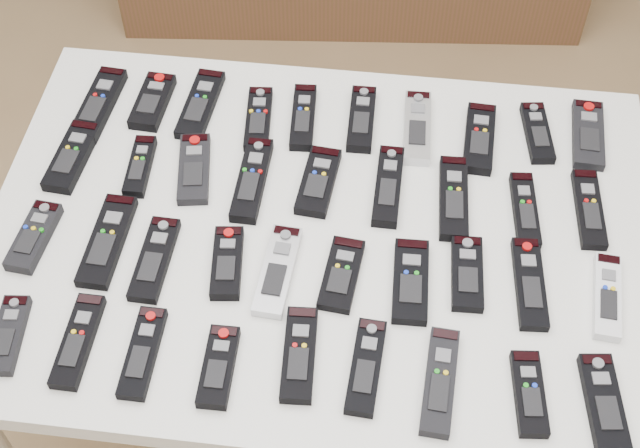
# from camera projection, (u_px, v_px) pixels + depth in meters

# --- Properties ---
(table) EXTENTS (1.25, 0.88, 0.78)m
(table) POSITION_uv_depth(u_px,v_px,m) (320.00, 249.00, 1.70)
(table) COLOR white
(table) RESTS_ON ground
(remote_0) EXTENTS (0.07, 0.20, 0.02)m
(remote_0) POSITION_uv_depth(u_px,v_px,m) (99.00, 104.00, 1.85)
(remote_0) COLOR black
(remote_0) RESTS_ON table
(remote_1) EXTENTS (0.07, 0.15, 0.02)m
(remote_1) POSITION_uv_depth(u_px,v_px,m) (153.00, 102.00, 1.85)
(remote_1) COLOR black
(remote_1) RESTS_ON table
(remote_2) EXTENTS (0.07, 0.20, 0.02)m
(remote_2) POSITION_uv_depth(u_px,v_px,m) (200.00, 104.00, 1.85)
(remote_2) COLOR black
(remote_2) RESTS_ON table
(remote_3) EXTENTS (0.06, 0.17, 0.02)m
(remote_3) POSITION_uv_depth(u_px,v_px,m) (258.00, 119.00, 1.82)
(remote_3) COLOR black
(remote_3) RESTS_ON table
(remote_4) EXTENTS (0.06, 0.18, 0.02)m
(remote_4) POSITION_uv_depth(u_px,v_px,m) (303.00, 117.00, 1.82)
(remote_4) COLOR black
(remote_4) RESTS_ON table
(remote_5) EXTENTS (0.05, 0.17, 0.02)m
(remote_5) POSITION_uv_depth(u_px,v_px,m) (362.00, 119.00, 1.82)
(remote_5) COLOR black
(remote_5) RESTS_ON table
(remote_6) EXTENTS (0.06, 0.19, 0.02)m
(remote_6) POSITION_uv_depth(u_px,v_px,m) (417.00, 128.00, 1.80)
(remote_6) COLOR #B7B7BC
(remote_6) RESTS_ON table
(remote_7) EXTENTS (0.07, 0.18, 0.02)m
(remote_7) POSITION_uv_depth(u_px,v_px,m) (479.00, 139.00, 1.79)
(remote_7) COLOR black
(remote_7) RESTS_ON table
(remote_8) EXTENTS (0.07, 0.16, 0.02)m
(remote_8) POSITION_uv_depth(u_px,v_px,m) (537.00, 133.00, 1.80)
(remote_8) COLOR black
(remote_8) RESTS_ON table
(remote_9) EXTENTS (0.07, 0.18, 0.02)m
(remote_9) POSITION_uv_depth(u_px,v_px,m) (588.00, 135.00, 1.80)
(remote_9) COLOR black
(remote_9) RESTS_ON table
(remote_10) EXTENTS (0.07, 0.18, 0.02)m
(remote_10) POSITION_uv_depth(u_px,v_px,m) (72.00, 157.00, 1.76)
(remote_10) COLOR black
(remote_10) RESTS_ON table
(remote_11) EXTENTS (0.05, 0.15, 0.02)m
(remote_11) POSITION_uv_depth(u_px,v_px,m) (140.00, 166.00, 1.74)
(remote_11) COLOR black
(remote_11) RESTS_ON table
(remote_12) EXTENTS (0.09, 0.18, 0.02)m
(remote_12) POSITION_uv_depth(u_px,v_px,m) (194.00, 169.00, 1.74)
(remote_12) COLOR black
(remote_12) RESTS_ON table
(remote_13) EXTENTS (0.05, 0.20, 0.02)m
(remote_13) POSITION_uv_depth(u_px,v_px,m) (252.00, 180.00, 1.72)
(remote_13) COLOR black
(remote_13) RESTS_ON table
(remote_14) EXTENTS (0.07, 0.17, 0.02)m
(remote_14) POSITION_uv_depth(u_px,v_px,m) (318.00, 181.00, 1.72)
(remote_14) COLOR black
(remote_14) RESTS_ON table
(remote_15) EXTENTS (0.05, 0.19, 0.02)m
(remote_15) POSITION_uv_depth(u_px,v_px,m) (388.00, 186.00, 1.71)
(remote_15) COLOR black
(remote_15) RESTS_ON table
(remote_16) EXTENTS (0.06, 0.20, 0.02)m
(remote_16) POSITION_uv_depth(u_px,v_px,m) (454.00, 198.00, 1.69)
(remote_16) COLOR black
(remote_16) RESTS_ON table
(remote_17) EXTENTS (0.06, 0.17, 0.02)m
(remote_17) POSITION_uv_depth(u_px,v_px,m) (525.00, 210.00, 1.67)
(remote_17) COLOR black
(remote_17) RESTS_ON table
(remote_18) EXTENTS (0.06, 0.18, 0.02)m
(remote_18) POSITION_uv_depth(u_px,v_px,m) (589.00, 209.00, 1.68)
(remote_18) COLOR black
(remote_18) RESTS_ON table
(remote_19) EXTENTS (0.07, 0.16, 0.02)m
(remote_19) POSITION_uv_depth(u_px,v_px,m) (34.00, 237.00, 1.63)
(remote_19) COLOR black
(remote_19) RESTS_ON table
(remote_20) EXTENTS (0.06, 0.20, 0.02)m
(remote_20) POSITION_uv_depth(u_px,v_px,m) (107.00, 241.00, 1.63)
(remote_20) COLOR black
(remote_20) RESTS_ON table
(remote_21) EXTENTS (0.06, 0.18, 0.02)m
(remote_21) POSITION_uv_depth(u_px,v_px,m) (155.00, 259.00, 1.61)
(remote_21) COLOR black
(remote_21) RESTS_ON table
(remote_22) EXTENTS (0.07, 0.15, 0.02)m
(remote_22) POSITION_uv_depth(u_px,v_px,m) (227.00, 263.00, 1.60)
(remote_22) COLOR black
(remote_22) RESTS_ON table
(remote_23) EXTENTS (0.07, 0.19, 0.02)m
(remote_23) POSITION_uv_depth(u_px,v_px,m) (278.00, 271.00, 1.59)
(remote_23) COLOR #B7B7BC
(remote_23) RESTS_ON table
(remote_24) EXTENTS (0.07, 0.16, 0.02)m
(remote_24) POSITION_uv_depth(u_px,v_px,m) (341.00, 274.00, 1.59)
(remote_24) COLOR black
(remote_24) RESTS_ON table
(remote_25) EXTENTS (0.07, 0.17, 0.02)m
(remote_25) POSITION_uv_depth(u_px,v_px,m) (411.00, 281.00, 1.57)
(remote_25) COLOR black
(remote_25) RESTS_ON table
(remote_26) EXTENTS (0.06, 0.16, 0.02)m
(remote_26) POSITION_uv_depth(u_px,v_px,m) (467.00, 274.00, 1.59)
(remote_26) COLOR black
(remote_26) RESTS_ON table
(remote_27) EXTENTS (0.06, 0.19, 0.02)m
(remote_27) POSITION_uv_depth(u_px,v_px,m) (530.00, 283.00, 1.57)
(remote_27) COLOR black
(remote_27) RESTS_ON table
(remote_28) EXTENTS (0.06, 0.18, 0.02)m
(remote_28) POSITION_uv_depth(u_px,v_px,m) (607.00, 296.00, 1.56)
(remote_28) COLOR silver
(remote_28) RESTS_ON table
(remote_29) EXTENTS (0.06, 0.15, 0.02)m
(remote_29) POSITION_uv_depth(u_px,v_px,m) (9.00, 335.00, 1.51)
(remote_29) COLOR black
(remote_29) RESTS_ON table
(remote_30) EXTENTS (0.05, 0.18, 0.02)m
(remote_30) POSITION_uv_depth(u_px,v_px,m) (78.00, 341.00, 1.50)
(remote_30) COLOR black
(remote_30) RESTS_ON table
(remote_31) EXTENTS (0.05, 0.17, 0.02)m
(remote_31) POSITION_uv_depth(u_px,v_px,m) (143.00, 353.00, 1.49)
(remote_31) COLOR black
(remote_31) RESTS_ON table
(remote_32) EXTENTS (0.05, 0.15, 0.02)m
(remote_32) POSITION_uv_depth(u_px,v_px,m) (219.00, 367.00, 1.47)
(remote_32) COLOR black
(remote_32) RESTS_ON table
(remote_33) EXTENTS (0.06, 0.18, 0.02)m
(remote_33) POSITION_uv_depth(u_px,v_px,m) (299.00, 354.00, 1.48)
(remote_33) COLOR black
(remote_33) RESTS_ON table
(remote_34) EXTENTS (0.06, 0.18, 0.02)m
(remote_34) POSITION_uv_depth(u_px,v_px,m) (366.00, 367.00, 1.47)
(remote_34) COLOR black
(remote_34) RESTS_ON table
(remote_35) EXTENTS (0.06, 0.19, 0.02)m
(remote_35) POSITION_uv_depth(u_px,v_px,m) (440.00, 382.00, 1.45)
(remote_35) COLOR black
(remote_35) RESTS_ON table
(remote_36) EXTENTS (0.06, 0.15, 0.02)m
(remote_36) POSITION_uv_depth(u_px,v_px,m) (529.00, 394.00, 1.44)
(remote_36) COLOR black
(remote_36) RESTS_ON table
(remote_37) EXTENTS (0.07, 0.17, 0.02)m
(remote_37) POSITION_uv_depth(u_px,v_px,m) (604.00, 403.00, 1.43)
(remote_37) COLOR black
(remote_37) RESTS_ON table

